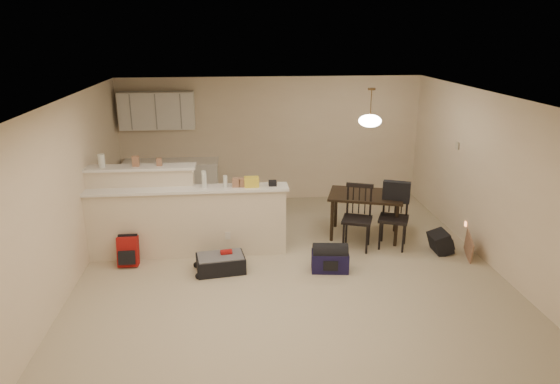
{
  "coord_description": "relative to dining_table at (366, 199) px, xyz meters",
  "views": [
    {
      "loc": [
        -0.77,
        -6.35,
        3.35
      ],
      "look_at": [
        -0.1,
        0.7,
        1.05
      ],
      "focal_mm": 32.0,
      "sensor_mm": 36.0,
      "label": 1
    }
  ],
  "objects": [
    {
      "name": "dining_table",
      "position": [
        0.0,
        0.0,
        0.0
      ],
      "size": [
        1.38,
        1.12,
        0.75
      ],
      "rotation": [
        0.0,
        0.0,
        -0.3
      ],
      "color": "black",
      "rests_on": "ground"
    },
    {
      "name": "bottle_b",
      "position": [
        -2.31,
        -0.47,
        0.52
      ],
      "size": [
        0.06,
        0.06,
        0.18
      ],
      "primitive_type": "cylinder",
      "color": "silver",
      "rests_on": "breakfast_bar"
    },
    {
      "name": "black_daypack",
      "position": [
        1.03,
        -0.76,
        -0.5
      ],
      "size": [
        0.26,
        0.37,
        0.33
      ],
      "primitive_type": "cube",
      "rotation": [
        0.0,
        0.0,
        1.58
      ],
      "color": "black",
      "rests_on": "ground"
    },
    {
      "name": "pendant_lamp",
      "position": [
        -0.0,
        -0.0,
        1.33
      ],
      "size": [
        0.36,
        0.36,
        0.62
      ],
      "color": "brown",
      "rests_on": "room"
    },
    {
      "name": "thermostat",
      "position": [
        1.58,
        0.18,
        0.84
      ],
      "size": [
        0.02,
        0.12,
        0.12
      ],
      "primitive_type": "cube",
      "color": "beige",
      "rests_on": "room"
    },
    {
      "name": "cardboard_sheet",
      "position": [
        1.38,
        -1.01,
        -0.48
      ],
      "size": [
        0.14,
        0.47,
        0.37
      ],
      "primitive_type": "cube",
      "rotation": [
        0.0,
        0.0,
        1.33
      ],
      "color": "#986A4E",
      "rests_on": "ground"
    },
    {
      "name": "kitchen_counter",
      "position": [
        -3.4,
        1.82,
        -0.21
      ],
      "size": [
        1.8,
        0.6,
        0.9
      ],
      "primitive_type": "cube",
      "color": "white",
      "rests_on": "ground"
    },
    {
      "name": "extra_item_x",
      "position": [
        -2.15,
        -0.47,
        0.5
      ],
      "size": [
        0.12,
        0.1,
        0.13
      ],
      "primitive_type": "cube",
      "color": "#986A4E",
      "rests_on": "breakfast_bar"
    },
    {
      "name": "pouch",
      "position": [
        -1.6,
        -0.47,
        0.47
      ],
      "size": [
        0.12,
        0.1,
        0.08
      ],
      "primitive_type": "cube",
      "color": "#986A4E",
      "rests_on": "breakfast_bar"
    },
    {
      "name": "room",
      "position": [
        -1.4,
        -1.37,
        0.59
      ],
      "size": [
        7.0,
        7.02,
        2.5
      ],
      "color": "#BEB092",
      "rests_on": "ground"
    },
    {
      "name": "extra_item_y",
      "position": [
        -2.05,
        -0.47,
        0.5
      ],
      "size": [
        0.12,
        0.1,
        0.13
      ],
      "primitive_type": "cube",
      "color": "#986A4E",
      "rests_on": "breakfast_bar"
    },
    {
      "name": "dining_chair_far",
      "position": [
        0.34,
        -0.49,
        -0.14
      ],
      "size": [
        0.58,
        0.57,
        1.03
      ],
      "primitive_type": null,
      "rotation": [
        0.0,
        0.0,
        -0.4
      ],
      "color": "black",
      "rests_on": "ground"
    },
    {
      "name": "suitcase",
      "position": [
        -2.41,
        -1.08,
        -0.54
      ],
      "size": [
        0.74,
        0.54,
        0.23
      ],
      "primitive_type": "cube",
      "rotation": [
        0.0,
        0.0,
        0.14
      ],
      "color": "black",
      "rests_on": "ground"
    },
    {
      "name": "cereal_box",
      "position": [
        -3.65,
        -0.25,
        0.81
      ],
      "size": [
        0.1,
        0.07,
        0.16
      ],
      "primitive_type": "cube",
      "color": "#986A4E",
      "rests_on": "breakfast_bar"
    },
    {
      "name": "dining_chair_near",
      "position": [
        -0.25,
        -0.48,
        -0.14
      ],
      "size": [
        0.57,
        0.56,
        1.04
      ],
      "primitive_type": null,
      "rotation": [
        0.0,
        0.0,
        -0.35
      ],
      "color": "black",
      "rests_on": "ground"
    },
    {
      "name": "jar",
      "position": [
        -4.15,
        -0.25,
        0.83
      ],
      "size": [
        0.1,
        0.1,
        0.2
      ],
      "primitive_type": "cylinder",
      "color": "silver",
      "rests_on": "breakfast_bar"
    },
    {
      "name": "bag_lump",
      "position": [
        -1.92,
        -0.47,
        0.5
      ],
      "size": [
        0.22,
        0.18,
        0.14
      ],
      "primitive_type": "cube",
      "color": "#986A4E",
      "rests_on": "breakfast_bar"
    },
    {
      "name": "bottle_a",
      "position": [
        -2.63,
        -0.47,
        0.56
      ],
      "size": [
        0.07,
        0.07,
        0.26
      ],
      "primitive_type": "cylinder",
      "color": "silver",
      "rests_on": "breakfast_bar"
    },
    {
      "name": "upper_cabinets",
      "position": [
        -3.6,
        1.95,
        1.24
      ],
      "size": [
        1.4,
        0.34,
        0.7
      ],
      "primitive_type": "cube",
      "color": "white",
      "rests_on": "room"
    },
    {
      "name": "red_backpack",
      "position": [
        -3.78,
        -0.76,
        -0.44
      ],
      "size": [
        0.3,
        0.19,
        0.44
      ],
      "primitive_type": "cube",
      "rotation": [
        0.0,
        0.0,
        0.0
      ],
      "color": "#9F1412",
      "rests_on": "ground"
    },
    {
      "name": "breakfast_bar",
      "position": [
        -3.16,
        -0.39,
        -0.05
      ],
      "size": [
        3.08,
        0.58,
        1.39
      ],
      "color": "beige",
      "rests_on": "ground"
    },
    {
      "name": "small_box",
      "position": [
        -3.31,
        -0.25,
        0.79
      ],
      "size": [
        0.08,
        0.06,
        0.12
      ],
      "primitive_type": "cube",
      "color": "#986A4E",
      "rests_on": "breakfast_bar"
    },
    {
      "name": "navy_duffel",
      "position": [
        -0.82,
        -1.22,
        -0.51
      ],
      "size": [
        0.56,
        0.35,
        0.29
      ],
      "primitive_type": "cube",
      "rotation": [
        0.0,
        0.0,
        -0.12
      ],
      "color": "#17133D",
      "rests_on": "ground"
    }
  ]
}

